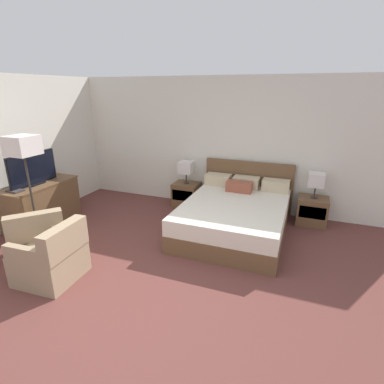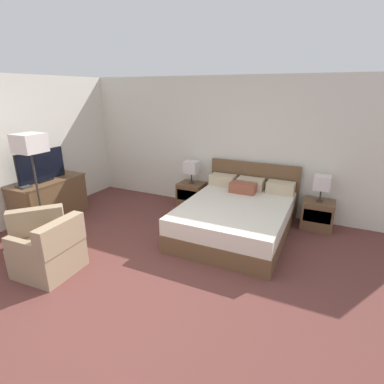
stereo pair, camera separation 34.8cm
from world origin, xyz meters
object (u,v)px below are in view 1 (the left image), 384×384
object	(u,v)px
armchair_by_window	(38,239)
floor_lamp	(23,151)
table_lamp_left	(186,168)
table_lamp_right	(316,180)
tv	(33,169)
nightstand_right	(312,211)
dresser	(42,203)
bed	(235,215)
armchair_companion	(52,258)
book_red_cover	(15,191)
nightstand_left	(186,195)

from	to	relation	value
armchair_by_window	floor_lamp	bearing A→B (deg)	139.20
table_lamp_left	floor_lamp	world-z (taller)	floor_lamp
table_lamp_right	floor_lamp	world-z (taller)	floor_lamp
table_lamp_right	armchair_by_window	size ratio (longest dim) A/B	0.46
tv	floor_lamp	world-z (taller)	floor_lamp
nightstand_right	dresser	bearing A→B (deg)	-159.33
bed	floor_lamp	xyz separation A→B (m)	(-2.89, -1.38, 1.11)
bed	armchair_companion	size ratio (longest dim) A/B	2.80
armchair_by_window	tv	bearing A→B (deg)	135.70
armchair_by_window	bed	bearing A→B (deg)	37.80
book_red_cover	armchair_by_window	xyz separation A→B (m)	(0.87, -0.46, -0.47)
tv	table_lamp_left	bearing A→B (deg)	40.23
nightstand_left	table_lamp_left	world-z (taller)	table_lamp_left
table_lamp_left	table_lamp_right	xyz separation A→B (m)	(2.38, 0.00, 0.00)
nightstand_right	tv	size ratio (longest dim) A/B	0.55
nightstand_left	floor_lamp	world-z (taller)	floor_lamp
nightstand_right	floor_lamp	size ratio (longest dim) A/B	0.31
table_lamp_right	tv	bearing A→B (deg)	-158.62
table_lamp_left	armchair_by_window	distance (m)	2.90
nightstand_right	floor_lamp	xyz separation A→B (m)	(-4.08, -2.14, 1.16)
table_lamp_left	armchair_by_window	bearing A→B (deg)	-114.31
table_lamp_right	tv	distance (m)	4.77
dresser	book_red_cover	world-z (taller)	book_red_cover
nightstand_left	floor_lamp	size ratio (longest dim) A/B	0.31
nightstand_right	armchair_by_window	xyz separation A→B (m)	(-3.56, -2.59, 0.04)
table_lamp_right	dresser	distance (m)	4.76
nightstand_left	bed	bearing A→B (deg)	-32.60
book_red_cover	nightstand_left	bearing A→B (deg)	46.27
bed	book_red_cover	size ratio (longest dim) A/B	8.79
armchair_companion	floor_lamp	distance (m)	1.74
table_lamp_left	tv	size ratio (longest dim) A/B	0.48
nightstand_right	armchair_companion	bearing A→B (deg)	-135.85
tv	floor_lamp	bearing A→B (deg)	-48.87
nightstand_right	book_red_cover	distance (m)	4.94
nightstand_left	armchair_companion	bearing A→B (deg)	-101.82
book_red_cover	floor_lamp	world-z (taller)	floor_lamp
table_lamp_right	armchair_companion	distance (m)	4.20
book_red_cover	tv	bearing A→B (deg)	91.86
floor_lamp	tv	bearing A→B (deg)	131.13
book_red_cover	armchair_by_window	bearing A→B (deg)	-28.05
armchair_companion	dresser	bearing A→B (deg)	139.71
bed	table_lamp_right	distance (m)	1.51
table_lamp_left	dresser	size ratio (longest dim) A/B	0.34
nightstand_right	dresser	size ratio (longest dim) A/B	0.39
table_lamp_left	table_lamp_right	size ratio (longest dim) A/B	1.00
bed	table_lamp_right	size ratio (longest dim) A/B	4.80
bed	table_lamp_right	world-z (taller)	bed
table_lamp_right	armchair_companion	world-z (taller)	table_lamp_right
nightstand_left	book_red_cover	world-z (taller)	book_red_cover
nightstand_right	armchair_companion	world-z (taller)	armchair_companion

